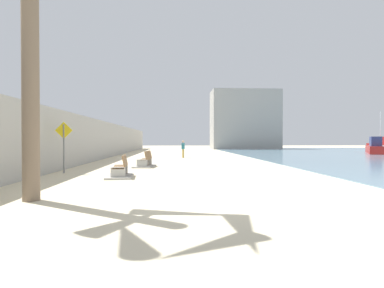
{
  "coord_description": "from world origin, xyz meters",
  "views": [
    {
      "loc": [
        -1.0,
        -8.99,
        1.66
      ],
      "look_at": [
        0.43,
        15.98,
        1.31
      ],
      "focal_mm": 28.69,
      "sensor_mm": 36.0,
      "label": 1
    }
  ],
  "objects_px": {
    "person_walking": "(183,148)",
    "boat_mid_bay": "(375,147)",
    "boat_far_left": "(383,144)",
    "pedestrian_sign": "(64,141)",
    "bench_near": "(120,172)",
    "bench_far": "(145,163)"
  },
  "relations": [
    {
      "from": "pedestrian_sign",
      "to": "person_walking",
      "type": "bearing_deg",
      "value": 63.74
    },
    {
      "from": "boat_far_left",
      "to": "pedestrian_sign",
      "type": "relative_size",
      "value": 2.61
    },
    {
      "from": "boat_far_left",
      "to": "bench_far",
      "type": "bearing_deg",
      "value": -139.3
    },
    {
      "from": "bench_near",
      "to": "pedestrian_sign",
      "type": "distance_m",
      "value": 3.75
    },
    {
      "from": "boat_far_left",
      "to": "boat_mid_bay",
      "type": "height_order",
      "value": "boat_far_left"
    },
    {
      "from": "person_walking",
      "to": "boat_mid_bay",
      "type": "xyz_separation_m",
      "value": [
        22.93,
        6.8,
        -0.17
      ]
    },
    {
      "from": "boat_far_left",
      "to": "pedestrian_sign",
      "type": "bearing_deg",
      "value": -139.11
    },
    {
      "from": "person_walking",
      "to": "boat_mid_bay",
      "type": "bearing_deg",
      "value": 16.51
    },
    {
      "from": "person_walking",
      "to": "pedestrian_sign",
      "type": "distance_m",
      "value": 14.18
    },
    {
      "from": "person_walking",
      "to": "boat_far_left",
      "type": "relative_size",
      "value": 0.24
    },
    {
      "from": "bench_near",
      "to": "pedestrian_sign",
      "type": "bearing_deg",
      "value": 150.94
    },
    {
      "from": "boat_mid_bay",
      "to": "bench_near",
      "type": "bearing_deg",
      "value": -140.95
    },
    {
      "from": "boat_far_left",
      "to": "boat_mid_bay",
      "type": "bearing_deg",
      "value": -127.26
    },
    {
      "from": "boat_mid_bay",
      "to": "pedestrian_sign",
      "type": "bearing_deg",
      "value": -146.26
    },
    {
      "from": "bench_near",
      "to": "pedestrian_sign",
      "type": "height_order",
      "value": "pedestrian_sign"
    },
    {
      "from": "person_walking",
      "to": "pedestrian_sign",
      "type": "bearing_deg",
      "value": -116.26
    },
    {
      "from": "boat_mid_bay",
      "to": "boat_far_left",
      "type": "bearing_deg",
      "value": 52.74
    },
    {
      "from": "bench_far",
      "to": "person_walking",
      "type": "height_order",
      "value": "person_walking"
    },
    {
      "from": "person_walking",
      "to": "boat_mid_bay",
      "type": "relative_size",
      "value": 0.22
    },
    {
      "from": "boat_far_left",
      "to": "boat_mid_bay",
      "type": "relative_size",
      "value": 0.91
    },
    {
      "from": "bench_near",
      "to": "person_walking",
      "type": "bearing_deg",
      "value": 77.45
    },
    {
      "from": "bench_near",
      "to": "boat_mid_bay",
      "type": "height_order",
      "value": "boat_mid_bay"
    }
  ]
}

